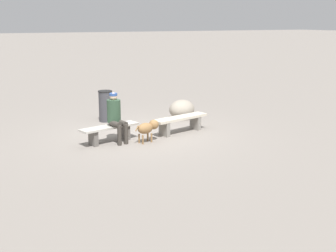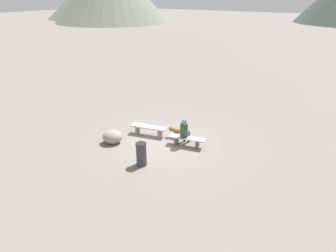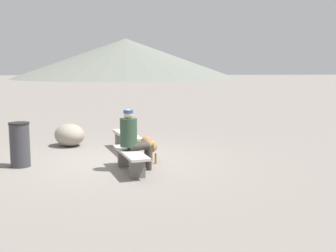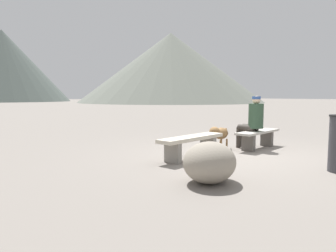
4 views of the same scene
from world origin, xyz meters
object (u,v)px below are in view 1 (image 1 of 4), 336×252
at_px(bench_left, 180,121).
at_px(trash_bin, 106,106).
at_px(bench_right, 110,131).
at_px(seated_person, 115,114).
at_px(dog, 148,127).
at_px(boulder, 182,109).

bearing_deg(bench_left, trash_bin, -72.86).
height_order(bench_left, bench_right, bench_left).
distance_m(seated_person, trash_bin, 2.49).
xyz_separation_m(dog, trash_bin, (0.17, -2.81, 0.10)).
height_order(bench_right, seated_person, seated_person).
bearing_deg(dog, trash_bin, 79.09).
height_order(bench_left, dog, dog).
xyz_separation_m(bench_left, dog, (1.22, 0.49, 0.05)).
height_order(seated_person, dog, seated_person).
bearing_deg(dog, bench_left, 7.40).
bearing_deg(seated_person, dog, 141.09).
bearing_deg(bench_left, bench_right, -12.35).
xyz_separation_m(trash_bin, boulder, (-2.30, 0.75, -0.18)).
distance_m(bench_right, seated_person, 0.46).
distance_m(dog, trash_bin, 2.82).
distance_m(trash_bin, boulder, 2.43).
height_order(bench_left, boulder, boulder).
xyz_separation_m(bench_right, dog, (-0.89, 0.43, 0.08)).
relative_size(bench_right, dog, 2.29).
distance_m(bench_left, dog, 1.32).
bearing_deg(dog, seated_person, 137.46).
xyz_separation_m(bench_right, seated_person, (-0.16, 0.04, 0.42)).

